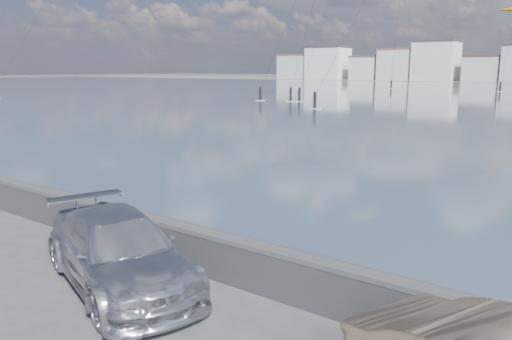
{
  "coord_description": "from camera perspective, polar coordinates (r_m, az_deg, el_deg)",
  "views": [
    {
      "loc": [
        7.69,
        -4.99,
        4.48
      ],
      "look_at": [
        1.0,
        4.0,
        2.2
      ],
      "focal_mm": 35.0,
      "sensor_mm": 36.0,
      "label": 1
    }
  ],
  "objects": [
    {
      "name": "ground",
      "position": [
        10.2,
        -18.91,
        -15.21
      ],
      "size": [
        700.0,
        700.0,
        0.0
      ],
      "primitive_type": "plane",
      "color": "#333335",
      "rests_on": "ground"
    },
    {
      "name": "seawall",
      "position": [
        11.55,
        -7.94,
        -8.34
      ],
      "size": [
        400.0,
        0.36,
        1.08
      ],
      "color": "#28282B",
      "rests_on": "ground"
    },
    {
      "name": "car_silver",
      "position": [
        10.91,
        -15.38,
        -8.9
      ],
      "size": [
        5.6,
        3.73,
        1.51
      ],
      "primitive_type": "imported",
      "rotation": [
        0.0,
        0.0,
        1.23
      ],
      "color": "#B7B9BF",
      "rests_on": "ground"
    }
  ]
}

